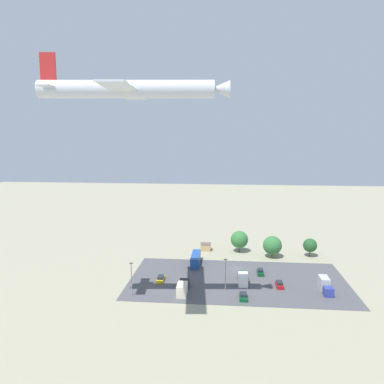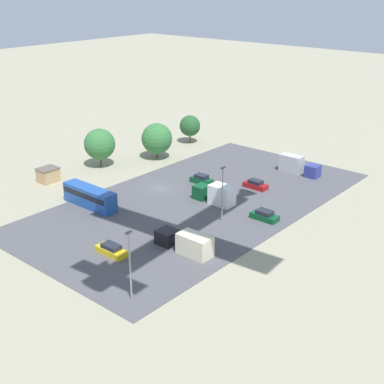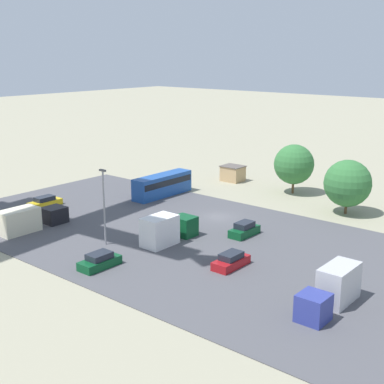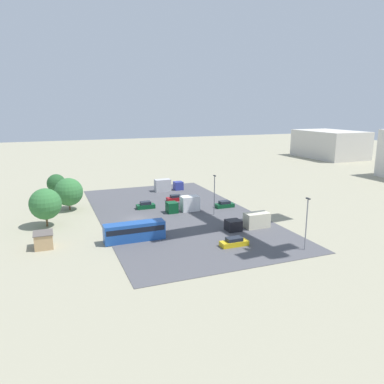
{
  "view_description": "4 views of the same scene",
  "coord_description": "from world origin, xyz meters",
  "px_view_note": "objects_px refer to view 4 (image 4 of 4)",
  "views": [
    {
      "loc": [
        3.51,
        111.04,
        40.88
      ],
      "look_at": [
        11.74,
        22.74,
        27.35
      ],
      "focal_mm": 35.0,
      "sensor_mm": 36.0,
      "label": 1
    },
    {
      "loc": [
        63.03,
        61.41,
        34.8
      ],
      "look_at": [
        4.67,
        11.47,
        3.84
      ],
      "focal_mm": 50.0,
      "sensor_mm": 36.0,
      "label": 2
    },
    {
      "loc": [
        -40.39,
        53.81,
        21.07
      ],
      "look_at": [
        -4.24,
        10.49,
        6.28
      ],
      "focal_mm": 50.0,
      "sensor_mm": 36.0,
      "label": 3
    },
    {
      "loc": [
        74.17,
        -16.66,
        22.87
      ],
      "look_at": [
        3.88,
        11.15,
        5.62
      ],
      "focal_mm": 35.0,
      "sensor_mm": 36.0,
      "label": 4
    }
  ],
  "objects_px": {
    "parked_truck_0": "(250,222)",
    "parked_truck_1": "(185,205)",
    "shed_building": "(44,240)",
    "parked_car_2": "(146,206)",
    "parked_car_0": "(225,205)",
    "parked_car_1": "(234,242)",
    "bus": "(135,231)",
    "parked_car_3": "(175,198)",
    "parked_truck_2": "(167,185)"
  },
  "relations": [
    {
      "from": "parked_car_3",
      "to": "parked_car_1",
      "type": "bearing_deg",
      "value": -1.69
    },
    {
      "from": "parked_car_1",
      "to": "parked_truck_0",
      "type": "xyz_separation_m",
      "value": [
        -7.14,
        7.22,
        0.72
      ]
    },
    {
      "from": "parked_car_3",
      "to": "parked_truck_0",
      "type": "xyz_separation_m",
      "value": [
        25.71,
        6.25,
        0.7
      ]
    },
    {
      "from": "shed_building",
      "to": "parked_truck_1",
      "type": "relative_size",
      "value": 0.49
    },
    {
      "from": "parked_car_1",
      "to": "parked_truck_1",
      "type": "bearing_deg",
      "value": 0.52
    },
    {
      "from": "parked_car_0",
      "to": "parked_truck_1",
      "type": "relative_size",
      "value": 0.59
    },
    {
      "from": "shed_building",
      "to": "parked_car_1",
      "type": "bearing_deg",
      "value": 69.57
    },
    {
      "from": "parked_car_2",
      "to": "parked_car_3",
      "type": "relative_size",
      "value": 0.96
    },
    {
      "from": "parked_car_0",
      "to": "parked_car_1",
      "type": "xyz_separation_m",
      "value": [
        22.75,
        -9.52,
        -0.03
      ]
    },
    {
      "from": "parked_truck_1",
      "to": "parked_truck_2",
      "type": "relative_size",
      "value": 0.93
    },
    {
      "from": "parked_car_3",
      "to": "parked_truck_2",
      "type": "bearing_deg",
      "value": 172.24
    },
    {
      "from": "parked_car_2",
      "to": "parked_car_1",
      "type": "bearing_deg",
      "value": -164.68
    },
    {
      "from": "bus",
      "to": "parked_truck_2",
      "type": "relative_size",
      "value": 1.33
    },
    {
      "from": "parked_car_2",
      "to": "parked_truck_2",
      "type": "relative_size",
      "value": 0.53
    },
    {
      "from": "parked_car_3",
      "to": "parked_truck_1",
      "type": "relative_size",
      "value": 0.59
    },
    {
      "from": "shed_building",
      "to": "bus",
      "type": "height_order",
      "value": "bus"
    },
    {
      "from": "parked_car_1",
      "to": "parked_truck_1",
      "type": "distance_m",
      "value": 23.05
    },
    {
      "from": "parked_car_0",
      "to": "shed_building",
      "type": "bearing_deg",
      "value": 106.57
    },
    {
      "from": "parked_car_2",
      "to": "parked_truck_1",
      "type": "relative_size",
      "value": 0.57
    },
    {
      "from": "parked_car_2",
      "to": "parked_truck_0",
      "type": "relative_size",
      "value": 0.48
    },
    {
      "from": "parked_truck_0",
      "to": "parked_car_0",
      "type": "bearing_deg",
      "value": -8.37
    },
    {
      "from": "parked_truck_1",
      "to": "bus",
      "type": "bearing_deg",
      "value": 134.31
    },
    {
      "from": "shed_building",
      "to": "parked_truck_2",
      "type": "height_order",
      "value": "parked_truck_2"
    },
    {
      "from": "parked_truck_0",
      "to": "parked_truck_2",
      "type": "relative_size",
      "value": 1.11
    },
    {
      "from": "shed_building",
      "to": "parked_car_2",
      "type": "bearing_deg",
      "value": 128.44
    },
    {
      "from": "parked_truck_0",
      "to": "parked_truck_1",
      "type": "xyz_separation_m",
      "value": [
        -15.88,
        -7.43,
        0.2
      ]
    },
    {
      "from": "bus",
      "to": "parked_car_0",
      "type": "bearing_deg",
      "value": 119.96
    },
    {
      "from": "parked_car_2",
      "to": "parked_truck_1",
      "type": "bearing_deg",
      "value": -125.66
    },
    {
      "from": "parked_car_0",
      "to": "parked_truck_1",
      "type": "xyz_separation_m",
      "value": [
        -0.28,
        -9.73,
        0.89
      ]
    },
    {
      "from": "parked_car_2",
      "to": "parked_truck_2",
      "type": "distance_m",
      "value": 19.09
    },
    {
      "from": "parked_car_0",
      "to": "parked_car_1",
      "type": "relative_size",
      "value": 0.91
    },
    {
      "from": "shed_building",
      "to": "parked_truck_1",
      "type": "distance_m",
      "value": 31.84
    },
    {
      "from": "parked_truck_0",
      "to": "parked_truck_1",
      "type": "distance_m",
      "value": 17.54
    },
    {
      "from": "parked_car_3",
      "to": "bus",
      "type": "bearing_deg",
      "value": -33.31
    },
    {
      "from": "bus",
      "to": "parked_car_0",
      "type": "height_order",
      "value": "bus"
    },
    {
      "from": "bus",
      "to": "parked_car_0",
      "type": "xyz_separation_m",
      "value": [
        -14.1,
        24.46,
        -1.1
      ]
    },
    {
      "from": "shed_building",
      "to": "parked_car_2",
      "type": "height_order",
      "value": "shed_building"
    },
    {
      "from": "parked_car_1",
      "to": "parked_car_3",
      "type": "bearing_deg",
      "value": -1.69
    },
    {
      "from": "parked_truck_2",
      "to": "shed_building",
      "type": "bearing_deg",
      "value": -44.01
    },
    {
      "from": "shed_building",
      "to": "parked_car_2",
      "type": "distance_m",
      "value": 27.99
    },
    {
      "from": "parked_car_1",
      "to": "bus",
      "type": "bearing_deg",
      "value": 59.92
    },
    {
      "from": "parked_car_3",
      "to": "parked_truck_1",
      "type": "height_order",
      "value": "parked_truck_1"
    },
    {
      "from": "parked_car_2",
      "to": "parked_truck_1",
      "type": "height_order",
      "value": "parked_truck_1"
    },
    {
      "from": "parked_car_3",
      "to": "shed_building",
      "type": "bearing_deg",
      "value": -54.63
    },
    {
      "from": "parked_truck_1",
      "to": "parked_car_3",
      "type": "bearing_deg",
      "value": -6.85
    },
    {
      "from": "parked_car_0",
      "to": "parked_car_2",
      "type": "distance_m",
      "value": 18.24
    },
    {
      "from": "parked_car_1",
      "to": "parked_truck_0",
      "type": "distance_m",
      "value": 10.19
    },
    {
      "from": "parked_car_0",
      "to": "parked_truck_2",
      "type": "relative_size",
      "value": 0.55
    },
    {
      "from": "shed_building",
      "to": "parked_car_0",
      "type": "distance_m",
      "value": 40.95
    },
    {
      "from": "shed_building",
      "to": "parked_car_0",
      "type": "height_order",
      "value": "shed_building"
    }
  ]
}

